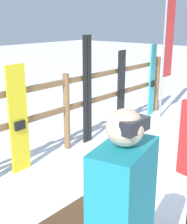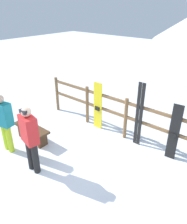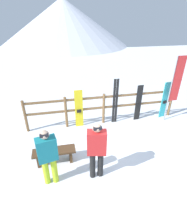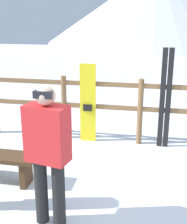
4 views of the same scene
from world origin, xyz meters
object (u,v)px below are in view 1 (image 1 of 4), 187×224
at_px(person_teal, 122,220).
at_px(snowboard_cyan, 152,80).
at_px(snowboard_yellow, 18,120).
at_px(ski_pair_black, 87,91).
at_px(snowboard_black_stripe, 121,90).
at_px(rental_flag, 167,43).

distance_m(person_teal, snowboard_cyan, 5.16).
height_order(snowboard_yellow, snowboard_cyan, snowboard_cyan).
height_order(person_teal, ski_pair_black, ski_pair_black).
height_order(snowboard_yellow, snowboard_black_stripe, snowboard_black_stripe).
height_order(snowboard_yellow, ski_pair_black, ski_pair_black).
height_order(person_teal, snowboard_cyan, person_teal).
bearing_deg(snowboard_black_stripe, ski_pair_black, 179.80).
bearing_deg(snowboard_cyan, snowboard_yellow, -180.00).
height_order(person_teal, rental_flag, rental_flag).
xyz_separation_m(snowboard_yellow, rental_flag, (3.57, -0.26, 0.81)).
xyz_separation_m(ski_pair_black, snowboard_cyan, (2.10, -0.00, -0.14)).
bearing_deg(rental_flag, ski_pair_black, 173.19).
xyz_separation_m(snowboard_yellow, snowboard_cyan, (3.49, 0.00, 0.02)).
height_order(snowboard_black_stripe, rental_flag, rental_flag).
bearing_deg(person_teal, snowboard_yellow, 66.40).
distance_m(ski_pair_black, rental_flag, 2.29).
xyz_separation_m(person_teal, ski_pair_black, (2.45, 2.43, -0.01)).
xyz_separation_m(person_teal, snowboard_black_stripe, (3.41, 2.42, -0.17)).
distance_m(person_teal, snowboard_yellow, 2.65).
bearing_deg(rental_flag, snowboard_black_stripe, 168.11).
bearing_deg(person_teal, rental_flag, 25.09).
bearing_deg(person_teal, snowboard_black_stripe, 35.42).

